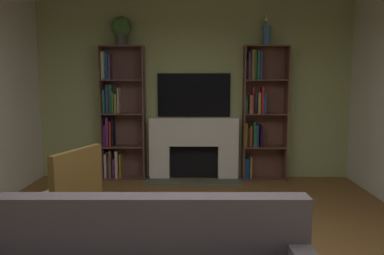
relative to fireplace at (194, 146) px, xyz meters
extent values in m
cube|color=#A7B773|center=(0.00, 0.16, 0.89)|extent=(5.15, 0.06, 2.85)
cube|color=white|center=(-0.55, 0.00, -0.26)|extent=(0.32, 0.26, 0.55)
cube|color=white|center=(0.55, 0.00, -0.26)|extent=(0.32, 0.26, 0.55)
cube|color=white|center=(0.00, 0.00, 0.24)|extent=(1.42, 0.26, 0.45)
cube|color=black|center=(0.00, 0.09, -0.26)|extent=(0.78, 0.08, 0.55)
cube|color=#50594A|center=(0.00, -0.28, -0.52)|extent=(1.52, 0.30, 0.03)
cube|color=black|center=(0.00, 0.10, 0.82)|extent=(1.17, 0.06, 0.70)
cube|color=brown|center=(-1.46, -0.02, 0.53)|extent=(0.02, 0.30, 2.13)
cube|color=brown|center=(-0.79, -0.02, 0.53)|extent=(0.02, 0.30, 2.13)
cube|color=brown|center=(-1.13, 0.12, 0.53)|extent=(0.69, 0.02, 2.13)
cube|color=brown|center=(-1.13, -0.02, -0.53)|extent=(0.65, 0.30, 0.02)
cube|color=silver|center=(-1.43, 0.00, -0.32)|extent=(0.03, 0.22, 0.39)
cube|color=#523D65|center=(-1.39, 0.03, -0.35)|extent=(0.02, 0.17, 0.34)
cube|color=brown|center=(-1.35, 0.00, -0.29)|extent=(0.04, 0.22, 0.45)
cube|color=#5D2667|center=(-1.29, 0.01, -0.36)|extent=(0.04, 0.21, 0.32)
cube|color=beige|center=(-1.24, -0.01, -0.30)|extent=(0.04, 0.24, 0.44)
cube|color=olive|center=(-1.19, 0.02, -0.32)|extent=(0.03, 0.19, 0.39)
cube|color=brown|center=(-1.13, -0.02, 0.00)|extent=(0.65, 0.30, 0.02)
cube|color=#5B2476|center=(-1.43, 0.00, 0.17)|extent=(0.03, 0.22, 0.34)
cube|color=#59307B|center=(-1.38, 0.01, 0.24)|extent=(0.04, 0.21, 0.46)
cube|color=#AB251C|center=(-1.33, 0.00, 0.21)|extent=(0.03, 0.21, 0.40)
cube|color=black|center=(-1.30, 0.01, 0.24)|extent=(0.02, 0.21, 0.46)
cube|color=brown|center=(-1.13, -0.02, 0.53)|extent=(0.65, 0.30, 0.02)
cube|color=#267550|center=(-1.43, 0.01, 0.72)|extent=(0.03, 0.21, 0.37)
cube|color=#34437E|center=(-1.37, 0.02, 0.76)|extent=(0.04, 0.19, 0.45)
cube|color=#317253|center=(-1.32, 0.02, 0.76)|extent=(0.04, 0.18, 0.45)
cube|color=#357D4C|center=(-1.28, -0.01, 0.71)|extent=(0.02, 0.24, 0.34)
cube|color=olive|center=(-1.24, -0.01, 0.69)|extent=(0.04, 0.23, 0.31)
cube|color=beige|center=(-1.20, 0.02, 0.74)|extent=(0.02, 0.19, 0.40)
cube|color=brown|center=(-1.13, -0.02, 1.06)|extent=(0.65, 0.30, 0.02)
cube|color=beige|center=(-1.42, 0.00, 1.28)|extent=(0.04, 0.23, 0.43)
cube|color=#235294|center=(-1.37, 0.03, 1.28)|extent=(0.04, 0.17, 0.42)
cube|color=#50406C|center=(-1.33, 0.02, 1.27)|extent=(0.03, 0.18, 0.39)
cube|color=brown|center=(-1.13, -0.02, 1.58)|extent=(0.65, 0.30, 0.02)
cube|color=brown|center=(0.79, -0.02, 0.53)|extent=(0.02, 0.31, 2.13)
cube|color=brown|center=(1.46, -0.02, 0.53)|extent=(0.02, 0.31, 2.13)
cube|color=brown|center=(1.13, 0.12, 0.53)|extent=(0.69, 0.02, 2.13)
cube|color=brown|center=(1.13, -0.02, -0.53)|extent=(0.65, 0.31, 0.02)
cube|color=#1B4D95|center=(0.83, 0.00, -0.35)|extent=(0.04, 0.23, 0.32)
cube|color=navy|center=(0.87, 0.00, -0.36)|extent=(0.03, 0.22, 0.32)
cube|color=olive|center=(0.92, 0.02, -0.35)|extent=(0.04, 0.18, 0.34)
cube|color=brown|center=(1.13, -0.02, 0.00)|extent=(0.65, 0.31, 0.02)
cube|color=#A7761F|center=(0.83, 0.00, 0.20)|extent=(0.03, 0.23, 0.38)
cube|color=black|center=(0.87, 0.00, 0.16)|extent=(0.03, 0.22, 0.30)
cube|color=#A43D1F|center=(0.91, 0.01, 0.17)|extent=(0.04, 0.20, 0.33)
cube|color=#256543|center=(0.96, 0.01, 0.20)|extent=(0.03, 0.21, 0.40)
cube|color=#357E56|center=(0.99, 0.02, 0.17)|extent=(0.02, 0.18, 0.33)
cube|color=#234A99|center=(1.02, 0.02, 0.18)|extent=(0.03, 0.18, 0.35)
cube|color=black|center=(1.07, -0.01, 0.17)|extent=(0.03, 0.25, 0.34)
cube|color=brown|center=(1.13, -0.02, 0.53)|extent=(0.65, 0.31, 0.02)
cube|color=#2D6E4C|center=(0.83, 0.02, 0.67)|extent=(0.04, 0.18, 0.28)
cube|color=#9A5E3D|center=(0.89, -0.01, 0.68)|extent=(0.04, 0.25, 0.29)
cube|color=red|center=(0.94, 0.02, 0.74)|extent=(0.03, 0.17, 0.41)
cube|color=#264987|center=(0.98, 0.03, 0.70)|extent=(0.02, 0.17, 0.33)
cube|color=#A28138|center=(1.02, -0.01, 0.70)|extent=(0.04, 0.25, 0.33)
cube|color=#B32132|center=(1.07, -0.02, 0.74)|extent=(0.03, 0.26, 0.41)
cube|color=#265493|center=(1.12, 0.01, 0.69)|extent=(0.03, 0.21, 0.31)
cube|color=brown|center=(1.13, -0.02, 1.06)|extent=(0.65, 0.31, 0.02)
cube|color=black|center=(0.82, 0.01, 1.21)|extent=(0.02, 0.21, 0.29)
cube|color=#4C3C6F|center=(0.87, 0.01, 1.28)|extent=(0.04, 0.21, 0.42)
cube|color=brown|center=(0.91, -0.01, 1.30)|extent=(0.04, 0.25, 0.46)
cube|color=#2C713A|center=(0.95, 0.01, 1.29)|extent=(0.03, 0.21, 0.45)
cube|color=#2E764A|center=(1.00, 0.02, 1.29)|extent=(0.03, 0.19, 0.44)
cube|color=#323C8B|center=(1.05, 0.02, 1.28)|extent=(0.03, 0.18, 0.42)
cube|color=brown|center=(1.13, -0.02, 1.58)|extent=(0.65, 0.31, 0.02)
cylinder|color=#4D5250|center=(-1.13, -0.02, 1.68)|extent=(0.18, 0.18, 0.17)
sphere|color=#42743A|center=(-1.13, -0.02, 1.89)|extent=(0.30, 0.30, 0.30)
cylinder|color=teal|center=(1.13, -0.02, 1.74)|extent=(0.13, 0.13, 0.30)
cylinder|color=#4C7F3F|center=(1.11, -0.01, 1.94)|extent=(0.01, 0.01, 0.11)
sphere|color=silver|center=(1.11, -0.01, 2.00)|extent=(0.05, 0.05, 0.05)
cylinder|color=#4C7F3F|center=(1.11, -0.01, 1.97)|extent=(0.01, 0.01, 0.16)
sphere|color=silver|center=(1.11, -0.01, 2.05)|extent=(0.04, 0.04, 0.04)
cube|color=slate|center=(-0.29, -3.79, 0.12)|extent=(2.10, 0.19, 0.47)
cylinder|color=brown|center=(-1.09, -3.11, -0.33)|extent=(0.04, 0.04, 0.41)
cylinder|color=brown|center=(-0.88, -2.53, -0.33)|extent=(0.04, 0.04, 0.41)
cylinder|color=brown|center=(-1.64, -2.92, -0.33)|extent=(0.04, 0.04, 0.41)
cylinder|color=brown|center=(-1.44, -2.34, -0.33)|extent=(0.04, 0.04, 0.41)
cube|color=tan|center=(-1.26, -2.72, -0.08)|extent=(0.82, 0.83, 0.08)
cube|color=brown|center=(-1.26, -2.72, -0.14)|extent=(0.82, 0.83, 0.04)
cube|color=brown|center=(-0.99, -2.82, 0.17)|extent=(0.28, 0.64, 0.59)
camera|label=1|loc=(0.07, -6.09, 1.08)|focal=35.88mm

